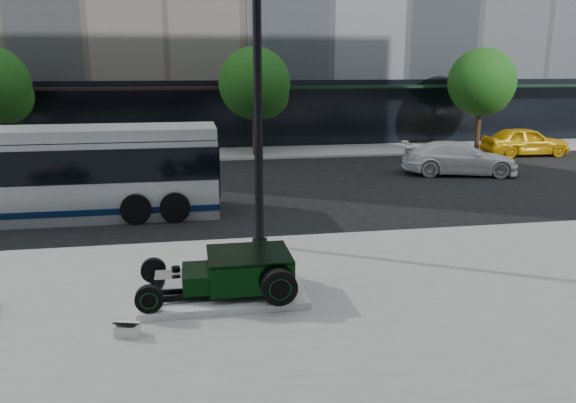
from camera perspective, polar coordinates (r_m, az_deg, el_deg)
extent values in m
plane|color=black|center=(17.97, -1.47, -2.02)|extent=(120.00, 120.00, 0.00)
cube|color=gray|center=(31.58, -5.36, 4.90)|extent=(70.00, 4.00, 0.12)
cube|color=black|center=(34.23, -22.85, 7.85)|extent=(22.00, 0.50, 4.00)
cube|color=black|center=(36.89, 15.06, 8.80)|extent=(24.00, 0.50, 4.00)
cube|color=black|center=(33.55, -23.32, 10.46)|extent=(22.00, 1.60, 0.15)
cube|color=black|center=(36.26, 15.62, 11.22)|extent=(24.00, 1.60, 0.15)
sphere|color=#103B10|center=(31.68, -26.68, 9.49)|extent=(2.60, 2.60, 2.60)
cylinder|color=black|center=(30.51, -3.36, 7.21)|extent=(0.28, 0.28, 2.60)
sphere|color=#103B10|center=(30.33, -3.43, 11.90)|extent=(3.80, 3.80, 3.80)
sphere|color=#103B10|center=(30.73, -2.35, 10.82)|extent=(2.60, 2.60, 2.60)
cylinder|color=black|center=(34.55, 18.76, 7.27)|extent=(0.28, 0.28, 2.60)
sphere|color=#103B10|center=(34.39, 19.08, 11.41)|extent=(3.80, 3.80, 3.80)
sphere|color=#103B10|center=(34.97, 19.64, 10.40)|extent=(2.60, 2.60, 2.60)
cube|color=silver|center=(11.99, -6.59, -9.36)|extent=(3.40, 1.80, 0.15)
cube|color=black|center=(11.50, -6.47, -9.42)|extent=(3.00, 0.08, 0.10)
cube|color=black|center=(12.34, -6.75, -7.80)|extent=(3.00, 0.08, 0.10)
cube|color=black|center=(11.83, -3.98, -6.87)|extent=(1.70, 1.45, 0.62)
cube|color=black|center=(11.72, -4.01, -5.36)|extent=(1.70, 1.45, 0.06)
cube|color=black|center=(11.82, -9.33, -7.67)|extent=(0.55, 1.05, 0.38)
cube|color=silver|center=(11.85, -12.01, -8.01)|extent=(0.55, 0.55, 0.34)
cylinder|color=black|center=(11.75, -11.34, -6.75)|extent=(0.18, 0.18, 0.10)
cylinder|color=black|center=(11.91, -13.68, -8.60)|extent=(0.06, 1.55, 0.06)
cylinder|color=black|center=(11.14, -0.90, -8.68)|extent=(0.72, 0.24, 0.72)
cylinder|color=black|center=(11.03, -0.80, -8.92)|extent=(0.37, 0.02, 0.37)
torus|color=#09341C|center=(11.02, -0.79, -8.95)|extent=(0.44, 0.02, 0.44)
cylinder|color=black|center=(12.71, -2.15, -5.79)|extent=(0.72, 0.24, 0.72)
cylinder|color=black|center=(12.83, -2.23, -5.61)|extent=(0.37, 0.02, 0.37)
torus|color=#09341C|center=(12.84, -2.24, -5.59)|extent=(0.44, 0.02, 0.44)
cylinder|color=black|center=(11.15, -13.93, -9.59)|extent=(0.54, 0.16, 0.54)
cylinder|color=black|center=(11.07, -13.96, -9.76)|extent=(0.28, 0.02, 0.28)
torus|color=#09341C|center=(11.06, -13.96, -9.78)|extent=(0.34, 0.02, 0.34)
cylinder|color=black|center=(12.60, -13.51, -6.80)|extent=(0.54, 0.16, 0.54)
cylinder|color=black|center=(12.68, -13.49, -6.67)|extent=(0.28, 0.02, 0.28)
torus|color=#09341C|center=(12.69, -13.49, -6.65)|extent=(0.34, 0.02, 0.34)
cube|color=silver|center=(10.76, -16.04, -12.43)|extent=(0.47, 0.40, 0.22)
cube|color=black|center=(10.71, -16.09, -11.83)|extent=(0.46, 0.38, 0.15)
cylinder|color=black|center=(14.52, -3.06, 9.55)|extent=(0.22, 0.22, 7.40)
cylinder|color=black|center=(15.21, -2.89, -4.14)|extent=(0.41, 0.41, 0.19)
cube|color=#B6BCC0|center=(19.86, -24.84, 2.00)|extent=(12.00, 2.55, 2.55)
cube|color=#081F47|center=(20.03, -24.60, -0.39)|extent=(12.05, 2.60, 0.20)
cube|color=black|center=(19.76, -25.01, 3.63)|extent=(12.05, 2.60, 1.05)
cube|color=#B6BCC0|center=(19.64, -25.27, 6.21)|extent=(12.00, 2.40, 0.35)
cube|color=black|center=(19.17, -7.21, 3.63)|extent=(0.06, 2.30, 1.70)
cylinder|color=black|center=(18.17, -15.18, -0.76)|extent=(0.96, 0.28, 0.96)
cylinder|color=black|center=(20.70, -14.61, 1.02)|extent=(0.96, 0.28, 0.96)
cylinder|color=black|center=(18.10, -11.40, -0.60)|extent=(0.96, 0.28, 0.96)
cylinder|color=black|center=(20.63, -11.29, 1.16)|extent=(0.96, 0.28, 0.96)
imported|color=white|center=(26.72, 17.02, 4.23)|extent=(5.47, 3.27, 1.48)
imported|color=#E8B00F|center=(33.57, 22.95, 5.65)|extent=(4.70, 2.10, 1.57)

